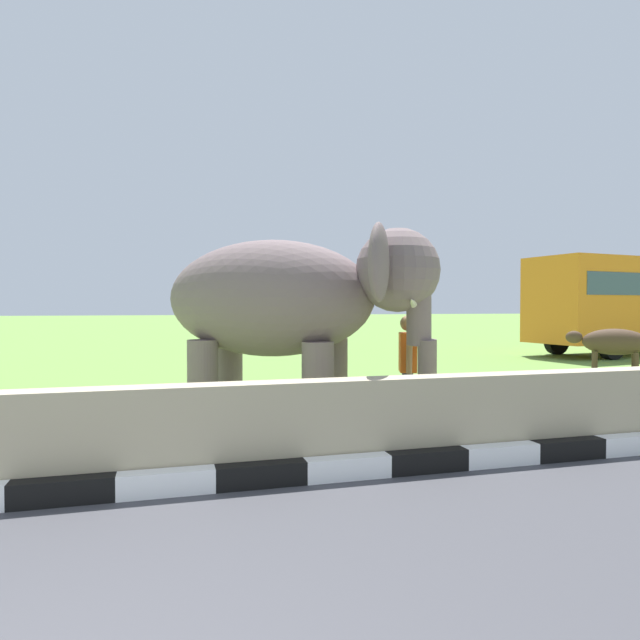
{
  "coord_description": "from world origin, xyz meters",
  "views": [
    {
      "loc": [
        1.0,
        -1.98,
        1.79
      ],
      "look_at": [
        3.07,
        5.41,
        1.6
      ],
      "focal_mm": 31.07,
      "sensor_mm": 36.0,
      "label": 1
    }
  ],
  "objects": [
    {
      "name": "person_handler",
      "position": [
        4.46,
        5.56,
        0.93
      ],
      "size": [
        0.36,
        0.64,
        1.66
      ],
      "color": "navy",
      "rests_on": "ground_plane"
    },
    {
      "name": "striped_curb",
      "position": [
        -0.35,
        3.4,
        0.12
      ],
      "size": [
        16.2,
        0.2,
        0.24
      ],
      "color": "white",
      "rests_on": "ground_plane"
    },
    {
      "name": "barrier_parapet",
      "position": [
        2.0,
        3.7,
        0.5
      ],
      "size": [
        28.0,
        0.36,
        1.0
      ],
      "primitive_type": "cube",
      "color": "tan",
      "rests_on": "ground_plane"
    },
    {
      "name": "elephant",
      "position": [
        2.78,
        5.83,
        1.86
      ],
      "size": [
        3.95,
        3.46,
        2.87
      ],
      "color": "#715F60",
      "rests_on": "ground_plane"
    },
    {
      "name": "cow_near",
      "position": [
        11.78,
        9.36,
        0.87
      ],
      "size": [
        1.74,
        1.51,
        1.23
      ],
      "color": "#473323",
      "rests_on": "ground_plane"
    }
  ]
}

